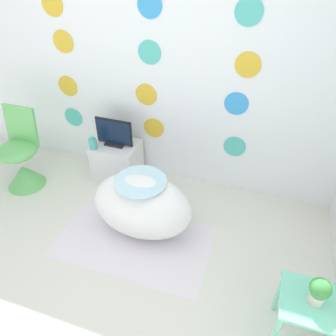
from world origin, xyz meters
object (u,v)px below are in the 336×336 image
(tv, at_px, (114,134))
(vase, at_px, (93,143))
(chair, at_px, (21,163))
(bathtub, at_px, (142,206))
(potted_plant_left, at_px, (319,291))

(tv, relative_size, vase, 2.85)
(chair, bearing_deg, bathtub, -8.56)
(chair, xyz_separation_m, potted_plant_left, (2.83, -0.79, 0.27))
(potted_plant_left, bearing_deg, chair, 164.41)
(bathtub, relative_size, vase, 6.48)
(tv, bearing_deg, potted_plant_left, -32.23)
(bathtub, xyz_separation_m, chair, (-1.45, 0.22, -0.02))
(bathtub, relative_size, potted_plant_left, 4.42)
(bathtub, relative_size, tv, 2.27)
(chair, height_order, vase, chair)
(bathtub, height_order, chair, chair)
(chair, distance_m, vase, 0.79)
(tv, relative_size, potted_plant_left, 1.95)
(tv, bearing_deg, chair, -153.75)
(bathtub, bearing_deg, chair, 171.44)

